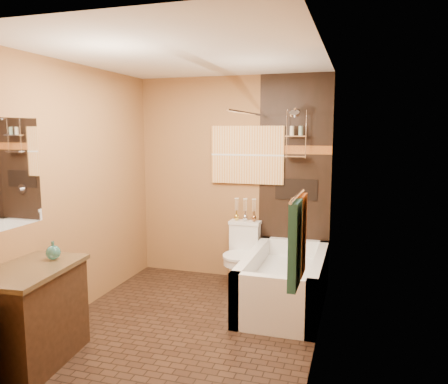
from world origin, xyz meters
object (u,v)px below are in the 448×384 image
at_px(sunset_painting, 247,155).
at_px(bathtub, 285,285).
at_px(toilet, 241,254).
at_px(vanity, 31,315).

distance_m(sunset_painting, bathtub, 1.63).
bearing_deg(toilet, vanity, -116.12).
bearing_deg(sunset_painting, bathtub, -50.39).
bearing_deg(vanity, sunset_painting, 60.06).
xyz_separation_m(bathtub, toilet, (-0.60, 0.47, 0.16)).
relative_size(toilet, vanity, 0.80).
bearing_deg(toilet, sunset_painting, 90.72).
xyz_separation_m(bathtub, vanity, (-1.72, -1.75, 0.18)).
relative_size(sunset_painting, bathtub, 0.60).
bearing_deg(bathtub, sunset_painting, 129.61).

